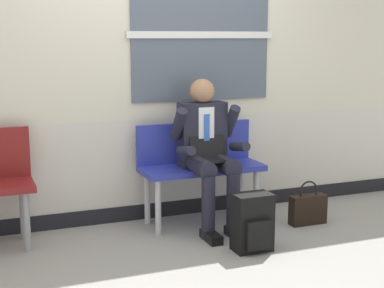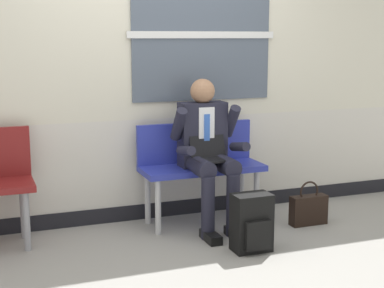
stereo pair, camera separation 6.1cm
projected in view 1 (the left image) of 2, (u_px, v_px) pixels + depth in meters
ground_plane at (182, 243)px, 4.59m from camera, size 18.00×18.00×0.00m
station_wall at (151, 55)px, 5.03m from camera, size 6.56×0.17×2.93m
bench_with_person at (199, 162)px, 5.06m from camera, size 1.06×0.42×0.87m
person_seated at (208, 149)px, 4.86m from camera, size 0.57×0.70×1.26m
backpack at (253, 223)px, 4.39m from camera, size 0.29×0.23×0.45m
handbag at (308, 209)px, 5.04m from camera, size 0.33×0.11×0.39m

